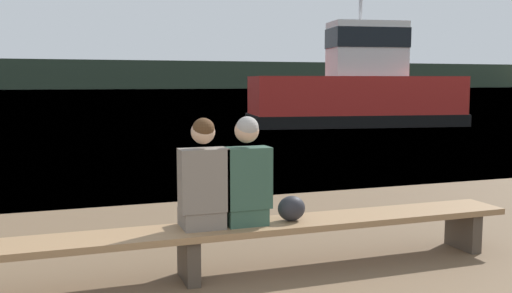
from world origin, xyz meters
name	(u,v)px	position (x,y,z in m)	size (l,w,h in m)	color
water_surface	(60,89)	(0.00, 125.87, 0.00)	(240.00, 240.00, 0.00)	teal
far_shoreline	(59,75)	(0.00, 131.31, 3.16)	(600.00, 12.00, 6.33)	#2D3D2D
bench_main	(188,239)	(0.18, 2.54, 0.38)	(6.52, 0.52, 0.46)	#8E6B47
person_left	(203,180)	(0.32, 2.54, 0.90)	(0.42, 0.38, 0.99)	#70665B
person_right	(246,177)	(0.72, 2.54, 0.91)	(0.42, 0.39, 0.99)	#2D4C3D
shopping_bag	(291,208)	(1.17, 2.54, 0.58)	(0.27, 0.20, 0.24)	#232328
tugboat_red	(358,93)	(10.44, 17.78, 1.29)	(8.78, 4.05, 6.26)	red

